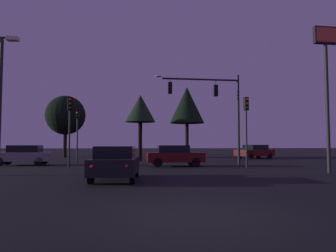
# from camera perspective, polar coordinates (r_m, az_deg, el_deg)

# --- Properties ---
(ground_plane) EXTENTS (168.00, 168.00, 0.00)m
(ground_plane) POSITION_cam_1_polar(r_m,az_deg,el_deg) (31.52, -2.84, -6.29)
(ground_plane) COLOR black
(ground_plane) RESTS_ON ground
(traffic_signal_mast_arm) EXTENTS (6.70, 0.57, 7.07)m
(traffic_signal_mast_arm) POSITION_cam_1_polar(r_m,az_deg,el_deg) (24.30, 8.72, 4.56)
(traffic_signal_mast_arm) COLOR #232326
(traffic_signal_mast_arm) RESTS_ON ground
(traffic_light_corner_left) EXTENTS (0.32, 0.36, 4.68)m
(traffic_light_corner_left) POSITION_cam_1_polar(r_m,az_deg,el_deg) (26.86, -16.48, 0.38)
(traffic_light_corner_left) COLOR #232326
(traffic_light_corner_left) RESTS_ON ground
(traffic_light_corner_right) EXTENTS (0.37, 0.39, 4.78)m
(traffic_light_corner_right) POSITION_cam_1_polar(r_m,az_deg,el_deg) (21.28, 14.34, 1.46)
(traffic_light_corner_right) COLOR #232326
(traffic_light_corner_right) RESTS_ON ground
(traffic_light_median) EXTENTS (0.36, 0.38, 4.75)m
(traffic_light_median) POSITION_cam_1_polar(r_m,az_deg,el_deg) (21.52, -17.78, 1.42)
(traffic_light_median) COLOR #232326
(traffic_light_median) RESTS_ON ground
(car_nearside_lane) EXTENTS (2.05, 4.51, 1.52)m
(car_nearside_lane) POSITION_cam_1_polar(r_m,az_deg,el_deg) (14.16, -9.62, -6.63)
(car_nearside_lane) COLOR black
(car_nearside_lane) RESTS_ON ground
(car_crossing_left) EXTENTS (4.19, 2.01, 1.52)m
(car_crossing_left) POSITION_cam_1_polar(r_m,az_deg,el_deg) (22.38, 1.24, -5.46)
(car_crossing_left) COLOR #4C0F0F
(car_crossing_left) RESTS_ON ground
(car_crossing_right) EXTENTS (4.28, 1.94, 1.52)m
(car_crossing_right) POSITION_cam_1_polar(r_m,az_deg,el_deg) (25.90, -25.26, -4.85)
(car_crossing_right) COLOR gray
(car_crossing_right) RESTS_ON ground
(car_far_lane) EXTENTS (4.77, 3.55, 1.52)m
(car_far_lane) POSITION_cam_1_polar(r_m,az_deg,el_deg) (35.08, 15.82, -4.56)
(car_far_lane) COLOR #4C0F0F
(car_far_lane) RESTS_ON ground
(parking_lot_lamp_post) EXTENTS (1.70, 0.36, 7.28)m
(parking_lot_lamp_post) POSITION_cam_1_polar(r_m,az_deg,el_deg) (18.41, -28.67, 6.64)
(parking_lot_lamp_post) COLOR #232326
(parking_lot_lamp_post) RESTS_ON ground
(store_sign_illuminated) EXTENTS (1.41, 0.35, 8.35)m
(store_sign_illuminated) POSITION_cam_1_polar(r_m,az_deg,el_deg) (19.98, 27.31, 9.70)
(store_sign_illuminated) COLOR #232326
(store_sign_illuminated) RESTS_ON ground
(tree_behind_sign) EXTENTS (2.91, 2.91, 6.36)m
(tree_behind_sign) POSITION_cam_1_polar(r_m,az_deg,el_deg) (29.59, -5.16, 3.15)
(tree_behind_sign) COLOR black
(tree_behind_sign) RESTS_ON ground
(tree_left_far) EXTENTS (4.72, 4.72, 7.44)m
(tree_left_far) POSITION_cam_1_polar(r_m,az_deg,el_deg) (39.03, -18.49, 1.89)
(tree_left_far) COLOR black
(tree_left_far) RESTS_ON ground
(tree_center_horizon) EXTENTS (4.45, 4.45, 9.02)m
(tree_center_horizon) POSITION_cam_1_polar(r_m,az_deg,el_deg) (39.87, 3.53, 3.86)
(tree_center_horizon) COLOR black
(tree_center_horizon) RESTS_ON ground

